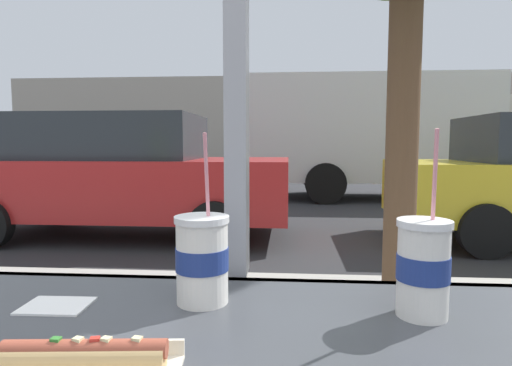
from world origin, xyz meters
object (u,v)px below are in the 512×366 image
at_px(soda_cup_right, 202,258).
at_px(box_truck, 398,133).
at_px(parked_car_red, 122,175).
at_px(soda_cup_left, 423,267).
at_px(hotdog_tray_near, 86,361).

distance_m(soda_cup_right, box_truck, 10.10).
height_order(soda_cup_right, parked_car_red, parked_car_red).
bearing_deg(box_truck, parked_car_red, -137.19).
bearing_deg(soda_cup_left, box_truck, 76.44).
relative_size(soda_cup_left, parked_car_red, 0.07).
bearing_deg(soda_cup_right, hotdog_tray_near, -109.77).
xyz_separation_m(soda_cup_left, box_truck, (2.35, 9.74, 0.46)).
bearing_deg(box_truck, hotdog_tray_near, -105.92).
relative_size(hotdog_tray_near, box_truck, 0.03).
xyz_separation_m(soda_cup_left, soda_cup_right, (-0.40, 0.04, -0.00)).
height_order(soda_cup_left, box_truck, box_truck).
relative_size(hotdog_tray_near, parked_car_red, 0.05).
xyz_separation_m(soda_cup_right, box_truck, (2.75, 9.71, 0.47)).
bearing_deg(soda_cup_right, soda_cup_left, -5.06).
bearing_deg(parked_car_red, hotdog_tray_near, -68.68).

